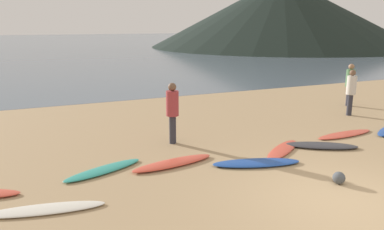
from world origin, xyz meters
TOP-DOWN VIEW (x-y plane):
  - ground_plane at (0.00, 10.00)m, footprint 120.00×120.00m
  - ocean_water at (0.00, 61.28)m, footprint 140.00×100.00m
  - headland_hill at (28.30, 40.44)m, footprint 35.80×35.80m
  - surfboard_1 at (-5.20, 1.98)m, footprint 2.17×0.83m
  - surfboard_2 at (-3.85, 3.44)m, footprint 2.01×1.15m
  - surfboard_3 at (-2.26, 3.19)m, footprint 2.17×0.83m
  - surfboard_4 at (-0.45, 2.40)m, footprint 2.19×1.17m
  - surfboard_5 at (0.76, 2.99)m, footprint 1.83×1.46m
  - surfboard_6 at (1.89, 2.80)m, footprint 1.95×1.50m
  - surfboard_7 at (3.34, 3.40)m, footprint 2.13×0.63m
  - person_0 at (5.43, 5.31)m, footprint 0.33×0.33m
  - person_1 at (-1.65, 4.78)m, footprint 0.34×0.34m
  - person_2 at (6.66, 6.56)m, footprint 0.34×0.34m
  - beach_rock_near at (0.50, 0.75)m, footprint 0.26×0.26m

SIDE VIEW (x-z plane):
  - ground_plane at x=0.00m, z-range -0.20..0.00m
  - ocean_water at x=0.00m, z-range 0.00..0.00m
  - surfboard_7 at x=3.34m, z-range 0.00..0.06m
  - surfboard_1 at x=-5.20m, z-range 0.00..0.06m
  - surfboard_5 at x=0.76m, z-range 0.00..0.07m
  - surfboard_2 at x=-3.85m, z-range 0.00..0.08m
  - surfboard_4 at x=-0.45m, z-range 0.00..0.09m
  - surfboard_6 at x=1.89m, z-range 0.00..0.10m
  - surfboard_3 at x=-2.26m, z-range 0.00..0.10m
  - beach_rock_near at x=0.50m, z-range 0.00..0.26m
  - person_0 at x=5.43m, z-range 0.15..1.80m
  - person_2 at x=6.66m, z-range 0.15..1.85m
  - person_1 at x=-1.65m, z-range 0.15..1.86m
  - headland_hill at x=28.30m, z-range 0.00..9.24m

